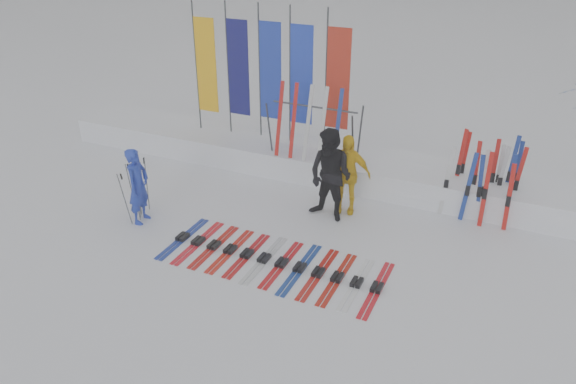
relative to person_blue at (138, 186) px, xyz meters
The scene contains 10 objects.
ground 3.05m from the person_blue, 19.37° to the right, with size 120.00×120.00×0.00m, color white.
snow_bank 4.59m from the person_blue, 52.53° to the left, with size 14.00×1.60×0.60m, color white.
person_blue is the anchor object (origin of this frame).
person_black 3.82m from the person_blue, 26.52° to the left, with size 0.93×0.73×1.92m, color black.
person_yellow 4.18m from the person_blue, 30.50° to the left, with size 1.00×0.42×1.70m, color yellow.
ski_row 3.19m from the person_blue, ahead, with size 4.04×1.69×0.07m.
pole_cluster 0.33m from the person_blue, 140.80° to the left, with size 0.49×0.79×1.24m.
feather_flags 4.23m from the person_blue, 75.50° to the left, with size 3.92×0.23×3.20m.
ski_rack 4.08m from the person_blue, 52.97° to the left, with size 2.04×0.80×1.23m.
upright_skis 7.04m from the person_blue, 27.12° to the left, with size 1.39×1.19×1.70m.
Camera 1 is at (4.05, -6.82, 5.74)m, focal length 35.00 mm.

